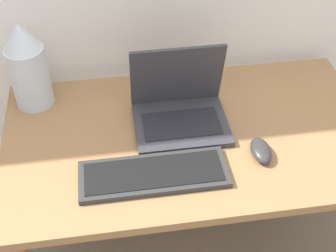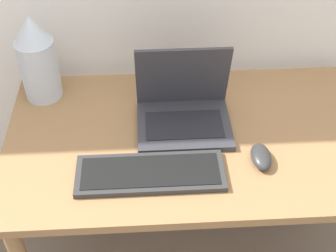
{
  "view_description": "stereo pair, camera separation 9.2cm",
  "coord_description": "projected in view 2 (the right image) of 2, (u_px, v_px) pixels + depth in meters",
  "views": [
    {
      "loc": [
        -0.23,
        -0.72,
        1.76
      ],
      "look_at": [
        -0.08,
        0.27,
        0.83
      ],
      "focal_mm": 50.0,
      "sensor_mm": 36.0,
      "label": 1
    },
    {
      "loc": [
        -0.14,
        -0.73,
        1.76
      ],
      "look_at": [
        -0.08,
        0.27,
        0.83
      ],
      "focal_mm": 50.0,
      "sensor_mm": 36.0,
      "label": 2
    }
  ],
  "objects": [
    {
      "name": "vase",
      "position": [
        37.0,
        59.0,
        1.53
      ],
      "size": [
        0.13,
        0.13,
        0.31
      ],
      "color": "silver",
      "rests_on": "desk"
    },
    {
      "name": "keyboard",
      "position": [
        150.0,
        173.0,
        1.35
      ],
      "size": [
        0.43,
        0.15,
        0.02
      ],
      "color": "#2D2D2D",
      "rests_on": "desk"
    },
    {
      "name": "desk",
      "position": [
        192.0,
        156.0,
        1.55
      ],
      "size": [
        1.19,
        0.67,
        0.73
      ],
      "color": "olive",
      "rests_on": "ground_plane"
    },
    {
      "name": "mouse",
      "position": [
        261.0,
        157.0,
        1.39
      ],
      "size": [
        0.06,
        0.11,
        0.04
      ],
      "color": "#2D2D2D",
      "rests_on": "desk"
    },
    {
      "name": "laptop",
      "position": [
        183.0,
        108.0,
        1.5
      ],
      "size": [
        0.3,
        0.24,
        0.25
      ],
      "color": "#333338",
      "rests_on": "desk"
    }
  ]
}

